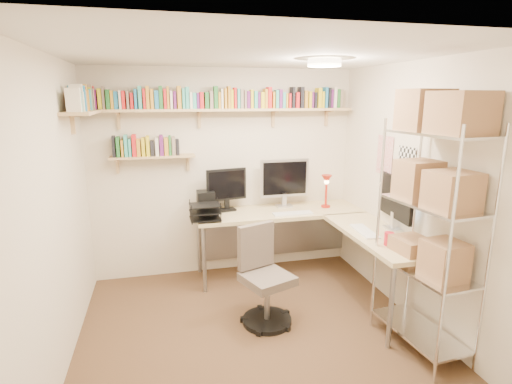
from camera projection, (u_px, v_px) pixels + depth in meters
ground at (254, 331)px, 3.78m from camera, size 3.20×3.20×0.00m
room_shell at (254, 170)px, 3.43m from camera, size 3.24×3.04×2.52m
wall_shelves at (190, 110)px, 4.44m from camera, size 3.12×1.09×0.80m
corner_desk at (294, 217)px, 4.62m from camera, size 2.20×2.10×1.43m
office_chair at (264, 282)px, 3.88m from camera, size 0.55×0.56×0.97m
wire_rack at (435, 182)px, 3.20m from camera, size 0.49×0.89×2.23m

